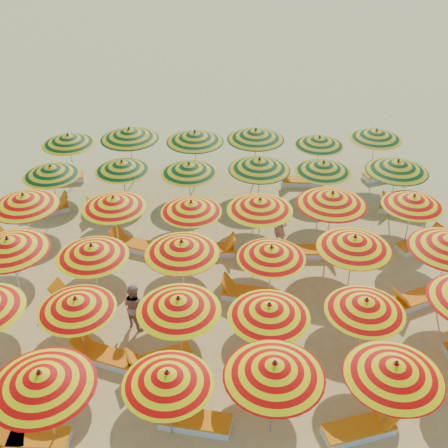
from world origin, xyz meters
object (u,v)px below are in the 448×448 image
(lounger_9, at_px, (417,299))
(beachgoer_b, at_px, (134,305))
(umbrella_3, at_px, (274,369))
(lounger_8, at_px, (249,294))
(lounger_4, at_px, (103,356))
(umbrella_19, at_px, (114,202))
(umbrella_27, at_px, (259,164))
(umbrella_7, at_px, (76,304))
(umbrella_2, at_px, (167,378))
(lounger_20, at_px, (384,174))
(umbrella_21, at_px, (260,204))
(umbrella_10, at_px, (366,305))
(umbrella_28, at_px, (323,167))
(umbrella_34, at_px, (319,141))
(umbrella_26, at_px, (189,168))
(umbrella_9, at_px, (269,310))
(umbrella_30, at_px, (68,139))
(lounger_18, at_px, (62,178))
(umbrella_1, at_px, (41,379))
(umbrella_29, at_px, (398,166))
(lounger_1, at_px, (30,439))
(umbrella_23, at_px, (413,200))
(umbrella_32, at_px, (195,137))
(lounger_11, at_px, (135,245))
(umbrella_8, at_px, (179,304))
(umbrella_4, at_px, (395,370))
(lounger_10, at_px, (19,246))
(lounger_19, at_px, (302,181))
(lounger_13, at_px, (312,251))
(beachgoer_a, at_px, (280,228))
(umbrella_12, at_px, (8,244))
(umbrella_22, at_px, (332,198))
(lounger_7, at_px, (79,301))
(lounger_16, at_px, (111,208))
(umbrella_13, at_px, (92,251))
(umbrella_31, at_px, (129,134))
(lounger_14, at_px, (421,244))
(umbrella_35, at_px, (376,134))
(umbrella_15, at_px, (271,252))
(umbrella_18, at_px, (24,200))
(lounger_5, at_px, (159,361))
(lounger_12, at_px, (210,250))
(umbrella_24, at_px, (51,170))
(lounger_15, at_px, (47,210))
(umbrella_16, at_px, (354,242))
(lounger_17, at_px, (401,210))

(lounger_9, bearing_deg, beachgoer_b, -18.23)
(umbrella_3, relative_size, lounger_8, 1.64)
(umbrella_3, relative_size, lounger_4, 1.63)
(umbrella_19, relative_size, umbrella_27, 0.97)
(umbrella_7, height_order, lounger_9, umbrella_7)
(umbrella_2, bearing_deg, lounger_4, 130.77)
(lounger_20, bearing_deg, umbrella_21, -154.95)
(umbrella_10, height_order, umbrella_28, umbrella_28)
(umbrella_34, bearing_deg, umbrella_26, -153.81)
(umbrella_9, relative_size, umbrella_30, 0.96)
(umbrella_2, distance_m, lounger_18, 13.50)
(umbrella_1, relative_size, umbrella_29, 0.84)
(lounger_18, bearing_deg, lounger_1, 90.31)
(umbrella_3, xyz_separation_m, umbrella_23, (5.17, 7.39, -0.20))
(umbrella_32, height_order, lounger_11, umbrella_32)
(umbrella_30, bearing_deg, umbrella_8, -63.05)
(umbrella_1, xyz_separation_m, umbrella_7, (0.13, 2.69, -0.28))
(umbrella_4, xyz_separation_m, lounger_10, (-10.69, 7.31, -1.92))
(lounger_19, bearing_deg, umbrella_26, 29.51)
(lounger_13, height_order, lounger_18, same)
(beachgoer_a, distance_m, beachgoer_b, 6.01)
(umbrella_12, xyz_separation_m, umbrella_22, (9.62, 2.45, 0.03))
(lounger_1, height_order, lounger_20, same)
(umbrella_1, xyz_separation_m, lounger_8, (4.64, 5.06, -2.00))
(umbrella_27, bearing_deg, umbrella_8, -108.37)
(lounger_7, bearing_deg, lounger_16, -74.43)
(umbrella_3, xyz_separation_m, beachgoer_a, (0.89, 7.61, -1.42))
(umbrella_13, bearing_deg, umbrella_32, 70.03)
(umbrella_31, relative_size, lounger_14, 1.56)
(umbrella_13, height_order, umbrella_23, umbrella_13)
(umbrella_12, relative_size, umbrella_26, 1.18)
(umbrella_7, relative_size, umbrella_9, 0.93)
(umbrella_4, relative_size, umbrella_35, 0.96)
(umbrella_9, bearing_deg, umbrella_15, 84.31)
(umbrella_4, bearing_deg, umbrella_18, 144.60)
(lounger_7, bearing_deg, lounger_19, -119.44)
(umbrella_34, height_order, lounger_19, umbrella_34)
(lounger_1, bearing_deg, umbrella_9, -155.32)
(umbrella_13, relative_size, lounger_5, 1.45)
(lounger_9, bearing_deg, lounger_13, -65.09)
(lounger_8, height_order, lounger_12, same)
(umbrella_4, relative_size, lounger_13, 1.48)
(umbrella_24, xyz_separation_m, lounger_13, (9.17, -2.55, -1.77))
(lounger_15, bearing_deg, umbrella_31, 17.32)
(umbrella_16, distance_m, lounger_15, 11.68)
(umbrella_12, bearing_deg, lounger_15, 96.28)
(umbrella_27, bearing_deg, beachgoer_b, -122.77)
(lounger_9, bearing_deg, umbrella_1, 2.00)
(umbrella_29, relative_size, umbrella_31, 1.05)
(umbrella_9, height_order, lounger_17, umbrella_9)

